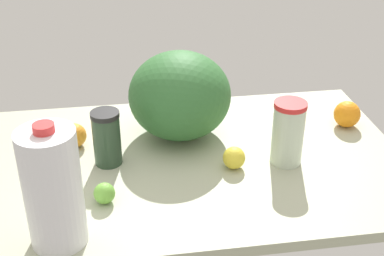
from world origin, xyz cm
name	(u,v)px	position (x,y,z in cm)	size (l,w,h in cm)	color
countertop	(192,163)	(0.00, 0.00, 1.50)	(120.00, 76.00, 3.00)	#AAAF92
tumbler_cup	(288,133)	(25.60, -5.27, 12.26)	(8.87, 8.87, 18.45)	beige
shaker_bottle	(107,138)	(-23.24, 1.73, 10.93)	(7.82, 7.82, 15.79)	#293F2B
milk_jug	(53,189)	(-34.60, -29.24, 17.10)	(12.67, 12.67, 29.77)	white
watermelon	(180,95)	(-1.39, 14.76, 16.03)	(30.21, 30.21, 26.06)	#306831
orange_loose	(74,135)	(-32.82, 12.25, 6.55)	(7.11, 7.11, 7.11)	orange
orange_near_front	(347,114)	(50.60, 11.99, 7.10)	(8.19, 8.19, 8.19)	orange
lime_by_jug	(104,193)	(-24.46, -16.62, 5.69)	(5.37, 5.37, 5.37)	#67A93A
orange_beside_bowl	(291,109)	(34.61, 18.48, 6.97)	(7.95, 7.95, 7.95)	orange
lemon_far_back	(234,158)	(10.68, -6.00, 6.10)	(6.19, 6.19, 6.19)	yellow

